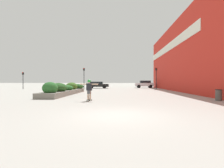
{
  "coord_description": "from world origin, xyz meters",
  "views": [
    {
      "loc": [
        0.16,
        -7.15,
        1.4
      ],
      "look_at": [
        -0.81,
        10.85,
        1.13
      ],
      "focal_mm": 28.0,
      "sensor_mm": 36.0,
      "label": 1
    }
  ],
  "objects_px": {
    "skateboard": "(89,100)",
    "trash_bin": "(219,95)",
    "car_leftmost": "(98,85)",
    "car_center_left": "(144,84)",
    "skateboarder": "(89,87)",
    "traffic_light_far_left": "(23,77)",
    "car_center_right": "(202,84)",
    "traffic_light_left": "(84,75)",
    "traffic_light_right": "(156,75)"
  },
  "relations": [
    {
      "from": "skateboard",
      "to": "trash_bin",
      "type": "bearing_deg",
      "value": 13.38
    },
    {
      "from": "car_leftmost",
      "to": "car_center_left",
      "type": "relative_size",
      "value": 1.11
    },
    {
      "from": "skateboarder",
      "to": "traffic_light_far_left",
      "type": "relative_size",
      "value": 0.47
    },
    {
      "from": "skateboard",
      "to": "car_center_right",
      "type": "relative_size",
      "value": 0.18
    },
    {
      "from": "skateboard",
      "to": "trash_bin",
      "type": "relative_size",
      "value": 0.93
    },
    {
      "from": "car_center_left",
      "to": "traffic_light_far_left",
      "type": "bearing_deg",
      "value": 107.26
    },
    {
      "from": "car_center_left",
      "to": "traffic_light_left",
      "type": "distance_m",
      "value": 13.98
    },
    {
      "from": "skateboard",
      "to": "traffic_light_far_left",
      "type": "xyz_separation_m",
      "value": [
        -15.7,
        18.69,
        2.06
      ]
    },
    {
      "from": "car_center_left",
      "to": "car_center_right",
      "type": "bearing_deg",
      "value": -88.57
    },
    {
      "from": "car_leftmost",
      "to": "traffic_light_right",
      "type": "bearing_deg",
      "value": 66.13
    },
    {
      "from": "skateboard",
      "to": "car_center_right",
      "type": "bearing_deg",
      "value": 62.28
    },
    {
      "from": "traffic_light_left",
      "to": "traffic_light_right",
      "type": "relative_size",
      "value": 1.0
    },
    {
      "from": "traffic_light_left",
      "to": "traffic_light_far_left",
      "type": "relative_size",
      "value": 1.22
    },
    {
      "from": "car_leftmost",
      "to": "car_center_right",
      "type": "bearing_deg",
      "value": 97.67
    },
    {
      "from": "skateboard",
      "to": "car_center_left",
      "type": "distance_m",
      "value": 26.87
    },
    {
      "from": "skateboarder",
      "to": "skateboard",
      "type": "bearing_deg",
      "value": 125.83
    },
    {
      "from": "car_center_left",
      "to": "traffic_light_right",
      "type": "bearing_deg",
      "value": -172.22
    },
    {
      "from": "car_leftmost",
      "to": "traffic_light_left",
      "type": "distance_m",
      "value": 5.49
    },
    {
      "from": "trash_bin",
      "to": "traffic_light_left",
      "type": "bearing_deg",
      "value": 127.77
    },
    {
      "from": "car_leftmost",
      "to": "skateboard",
      "type": "bearing_deg",
      "value": 6.3
    },
    {
      "from": "car_center_right",
      "to": "traffic_light_right",
      "type": "xyz_separation_m",
      "value": [
        -11.36,
        -7.82,
        1.73
      ]
    },
    {
      "from": "skateboard",
      "to": "skateboarder",
      "type": "xyz_separation_m",
      "value": [
        0.0,
        -0.0,
        0.89
      ]
    },
    {
      "from": "skateboarder",
      "to": "car_center_left",
      "type": "relative_size",
      "value": 0.36
    },
    {
      "from": "car_leftmost",
      "to": "traffic_light_far_left",
      "type": "distance_m",
      "value": 13.95
    },
    {
      "from": "trash_bin",
      "to": "traffic_light_far_left",
      "type": "xyz_separation_m",
      "value": [
        -25.03,
        18.02,
        1.72
      ]
    },
    {
      "from": "skateboarder",
      "to": "trash_bin",
      "type": "relative_size",
      "value": 1.75
    },
    {
      "from": "traffic_light_right",
      "to": "traffic_light_far_left",
      "type": "relative_size",
      "value": 1.22
    },
    {
      "from": "traffic_light_left",
      "to": "car_center_left",
      "type": "bearing_deg",
      "value": 32.98
    },
    {
      "from": "skateboard",
      "to": "car_center_left",
      "type": "relative_size",
      "value": 0.19
    },
    {
      "from": "skateboarder",
      "to": "traffic_light_left",
      "type": "relative_size",
      "value": 0.38
    },
    {
      "from": "skateboard",
      "to": "traffic_light_left",
      "type": "xyz_separation_m",
      "value": [
        -4.32,
        18.29,
        2.47
      ]
    },
    {
      "from": "skateboarder",
      "to": "car_center_right",
      "type": "distance_m",
      "value": 32.74
    },
    {
      "from": "trash_bin",
      "to": "car_leftmost",
      "type": "bearing_deg",
      "value": 117.86
    },
    {
      "from": "traffic_light_left",
      "to": "skateboard",
      "type": "bearing_deg",
      "value": -76.7
    },
    {
      "from": "trash_bin",
      "to": "traffic_light_left",
      "type": "xyz_separation_m",
      "value": [
        -13.65,
        17.62,
        2.13
      ]
    },
    {
      "from": "car_leftmost",
      "to": "traffic_light_right",
      "type": "distance_m",
      "value": 12.06
    },
    {
      "from": "skateboard",
      "to": "car_leftmost",
      "type": "relative_size",
      "value": 0.17
    },
    {
      "from": "skateboarder",
      "to": "car_center_left",
      "type": "distance_m",
      "value": 26.86
    },
    {
      "from": "skateboarder",
      "to": "traffic_light_left",
      "type": "height_order",
      "value": "traffic_light_left"
    },
    {
      "from": "trash_bin",
      "to": "traffic_light_left",
      "type": "height_order",
      "value": "traffic_light_left"
    },
    {
      "from": "skateboarder",
      "to": "car_center_right",
      "type": "relative_size",
      "value": 0.34
    },
    {
      "from": "skateboard",
      "to": "car_center_right",
      "type": "xyz_separation_m",
      "value": [
        19.7,
        26.15,
        0.74
      ]
    },
    {
      "from": "traffic_light_left",
      "to": "traffic_light_right",
      "type": "distance_m",
      "value": 12.67
    },
    {
      "from": "traffic_light_far_left",
      "to": "car_leftmost",
      "type": "bearing_deg",
      "value": 18.76
    },
    {
      "from": "skateboarder",
      "to": "car_leftmost",
      "type": "xyz_separation_m",
      "value": [
        -2.56,
        23.15,
        -0.24
      ]
    },
    {
      "from": "car_center_right",
      "to": "traffic_light_right",
      "type": "height_order",
      "value": "traffic_light_right"
    },
    {
      "from": "car_leftmost",
      "to": "car_center_right",
      "type": "distance_m",
      "value": 22.46
    },
    {
      "from": "skateboard",
      "to": "car_center_left",
      "type": "height_order",
      "value": "car_center_left"
    },
    {
      "from": "car_center_right",
      "to": "traffic_light_left",
      "type": "distance_m",
      "value": 25.34
    },
    {
      "from": "trash_bin",
      "to": "skateboard",
      "type": "bearing_deg",
      "value": -175.89
    }
  ]
}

